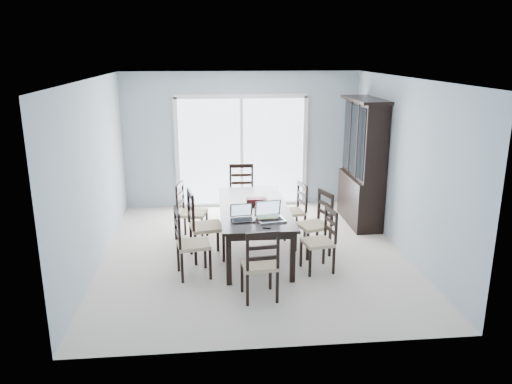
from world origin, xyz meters
TOP-DOWN VIEW (x-y plane):
  - floor at (0.00, 0.00)m, footprint 5.00×5.00m
  - ceiling at (0.00, 0.00)m, footprint 5.00×5.00m
  - back_wall at (0.00, 2.50)m, footprint 4.50×0.02m
  - wall_left at (-2.25, 0.00)m, footprint 0.02×5.00m
  - wall_right at (2.25, 0.00)m, footprint 0.02×5.00m
  - balcony at (0.00, 3.50)m, footprint 4.50×2.00m
  - railing at (0.00, 4.50)m, footprint 4.50×0.06m
  - dining_table at (0.00, 0.00)m, footprint 1.00×2.20m
  - china_hutch at (2.02, 1.25)m, footprint 0.50×1.38m
  - sliding_door at (0.00, 2.48)m, footprint 2.52×0.05m
  - chair_left_near at (-0.98, -0.69)m, footprint 0.50×0.49m
  - chair_left_mid at (-0.80, -0.12)m, footprint 0.54×0.53m
  - chair_left_far at (-1.01, 0.71)m, footprint 0.50×0.49m
  - chair_right_near at (0.91, -0.66)m, footprint 0.46×0.45m
  - chair_right_mid at (0.97, -0.06)m, footprint 0.53×0.53m
  - chair_right_far at (0.77, 0.69)m, footprint 0.47×0.46m
  - chair_end_near at (-0.05, -1.48)m, footprint 0.45×0.46m
  - chair_end_far at (-0.06, 1.63)m, footprint 0.44×0.45m
  - laptop_dark at (-0.20, -0.62)m, footprint 0.33×0.25m
  - laptop_silver at (0.18, -0.66)m, footprint 0.41×0.32m
  - book_stack at (0.12, -0.59)m, footprint 0.29×0.22m
  - cell_phone at (0.08, -0.93)m, footprint 0.11×0.08m
  - game_box at (0.06, 0.16)m, footprint 0.31×0.16m
  - hot_tub at (-0.58, 3.70)m, footprint 1.97×1.81m

SIDE VIEW (x-z plane):
  - balcony at x=0.00m, z-range -0.10..0.00m
  - floor at x=0.00m, z-range 0.00..0.00m
  - hot_tub at x=-0.58m, z-range 0.00..0.93m
  - chair_right_near at x=0.91m, z-range 0.03..1.05m
  - chair_right_far at x=0.77m, z-range 0.03..1.06m
  - railing at x=0.00m, z-range 0.00..1.10m
  - chair_end_near at x=-0.05m, z-range 0.03..1.12m
  - chair_left_far at x=-1.01m, z-range 0.03..1.12m
  - chair_right_mid at x=0.97m, z-range 0.03..1.14m
  - chair_left_near at x=-0.98m, z-range 0.03..1.14m
  - chair_end_far at x=-0.06m, z-range 0.03..1.20m
  - chair_left_mid at x=-0.80m, z-range 0.04..1.24m
  - dining_table at x=0.00m, z-range 0.30..1.05m
  - cell_phone at x=0.08m, z-range 0.75..0.76m
  - book_stack at x=0.12m, z-range 0.75..0.80m
  - game_box at x=0.06m, z-range 0.75..0.83m
  - laptop_dark at x=-0.20m, z-range 0.70..0.91m
  - laptop_silver at x=0.18m, z-range 0.69..0.94m
  - china_hutch at x=2.02m, z-range -0.03..2.17m
  - sliding_door at x=0.00m, z-range 0.00..2.18m
  - back_wall at x=0.00m, z-range 0.00..2.60m
  - wall_left at x=-2.25m, z-range 0.00..2.60m
  - wall_right at x=2.25m, z-range 0.00..2.60m
  - ceiling at x=0.00m, z-range 2.60..2.60m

